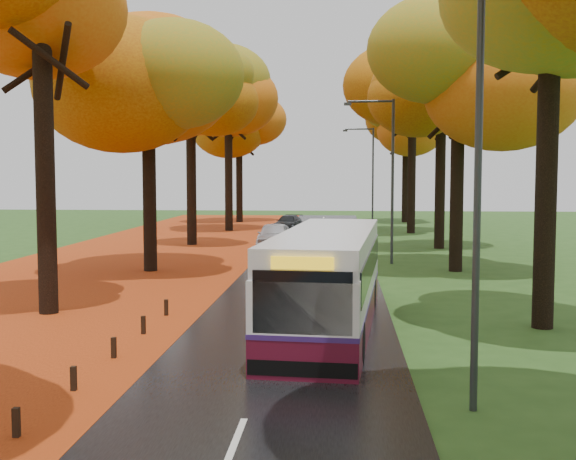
# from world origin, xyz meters

# --- Properties ---
(road) EXTENTS (6.50, 90.00, 0.04)m
(road) POSITION_xyz_m (0.00, 25.00, 0.02)
(road) COLOR black
(road) RESTS_ON ground
(centre_line) EXTENTS (0.12, 90.00, 0.01)m
(centre_line) POSITION_xyz_m (0.00, 25.00, 0.04)
(centre_line) COLOR silver
(centre_line) RESTS_ON road
(leaf_verge) EXTENTS (12.00, 90.00, 0.02)m
(leaf_verge) POSITION_xyz_m (-9.00, 25.00, 0.01)
(leaf_verge) COLOR maroon
(leaf_verge) RESTS_ON ground
(leaf_drift) EXTENTS (0.90, 90.00, 0.01)m
(leaf_drift) POSITION_xyz_m (-3.05, 25.00, 0.04)
(leaf_drift) COLOR #C24713
(leaf_drift) RESTS_ON road
(trees_left) EXTENTS (9.20, 74.00, 13.88)m
(trees_left) POSITION_xyz_m (-7.18, 27.06, 9.53)
(trees_left) COLOR black
(trees_left) RESTS_ON ground
(trees_right) EXTENTS (9.30, 74.20, 13.96)m
(trees_right) POSITION_xyz_m (7.19, 26.91, 9.69)
(trees_right) COLOR black
(trees_right) RESTS_ON ground
(streetlamp_near) EXTENTS (2.45, 0.18, 8.00)m
(streetlamp_near) POSITION_xyz_m (3.95, 8.00, 4.71)
(streetlamp_near) COLOR #333538
(streetlamp_near) RESTS_ON ground
(streetlamp_mid) EXTENTS (2.45, 0.18, 8.00)m
(streetlamp_mid) POSITION_xyz_m (3.95, 30.00, 4.71)
(streetlamp_mid) COLOR #333538
(streetlamp_mid) RESTS_ON ground
(streetlamp_far) EXTENTS (2.45, 0.18, 8.00)m
(streetlamp_far) POSITION_xyz_m (3.95, 52.00, 4.71)
(streetlamp_far) COLOR #333538
(streetlamp_far) RESTS_ON ground
(bus) EXTENTS (3.32, 10.78, 2.79)m
(bus) POSITION_xyz_m (1.35, 14.73, 1.50)
(bus) COLOR #510C1F
(bus) RESTS_ON road
(car_white) EXTENTS (1.83, 4.50, 1.53)m
(car_white) POSITION_xyz_m (-2.16, 36.16, 0.81)
(car_white) COLOR silver
(car_white) RESTS_ON road
(car_silver) EXTENTS (1.70, 3.86, 1.23)m
(car_silver) POSITION_xyz_m (-2.33, 37.92, 0.66)
(car_silver) COLOR #93959A
(car_silver) RESTS_ON road
(car_dark) EXTENTS (2.33, 4.23, 1.16)m
(car_dark) POSITION_xyz_m (-2.35, 49.81, 0.62)
(car_dark) COLOR black
(car_dark) RESTS_ON road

